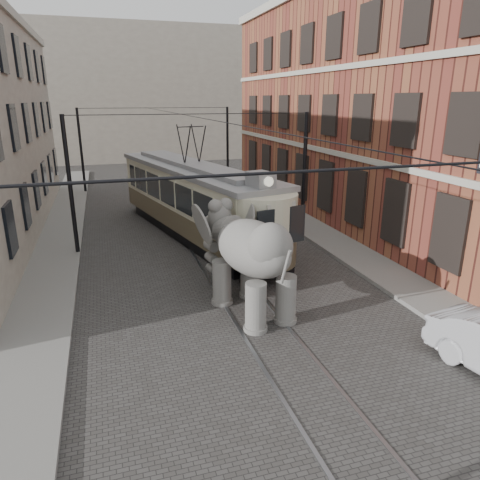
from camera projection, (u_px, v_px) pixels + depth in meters
name	position (u px, v px, depth m)	size (l,w,h in m)	color
ground	(238.00, 293.00, 15.67)	(120.00, 120.00, 0.00)	#3D3B39
tram_rails	(238.00, 293.00, 15.66)	(1.54, 80.00, 0.02)	slate
sidewalk_right	(385.00, 273.00, 17.33)	(2.00, 60.00, 0.15)	slate
sidewalk_left	(40.00, 317.00, 13.82)	(2.00, 60.00, 0.15)	slate
brick_building	(377.00, 109.00, 25.11)	(8.00, 26.00, 12.00)	maroon
distant_block	(136.00, 95.00, 49.93)	(28.00, 10.00, 14.00)	gray
catenary	(201.00, 185.00, 19.25)	(11.00, 30.20, 6.00)	black
tram	(193.00, 183.00, 21.44)	(2.80, 13.59, 5.39)	beige
elephant	(253.00, 263.00, 13.81)	(3.04, 5.51, 3.37)	#65635E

